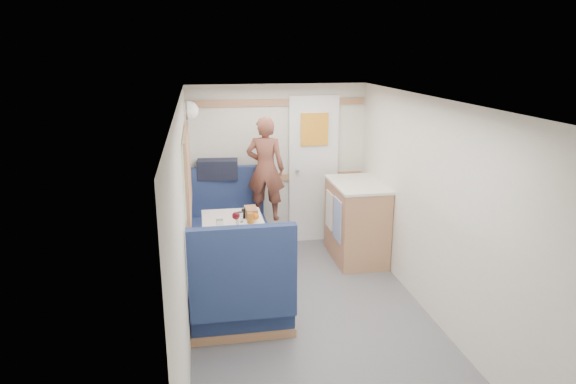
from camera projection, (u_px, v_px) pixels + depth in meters
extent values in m
plane|color=#515156|center=(317.00, 332.00, 4.52)|extent=(4.50, 4.50, 0.00)
plane|color=silver|center=(321.00, 103.00, 3.98)|extent=(4.50, 4.50, 0.00)
cube|color=silver|center=(278.00, 166.00, 6.38)|extent=(2.20, 0.02, 2.00)
cube|color=silver|center=(184.00, 233.00, 4.07)|extent=(0.02, 4.50, 2.00)
cube|color=silver|center=(443.00, 217.00, 4.43)|extent=(0.02, 4.50, 2.00)
cube|color=#A06748|center=(278.00, 178.00, 6.40)|extent=(2.15, 0.02, 0.08)
cube|color=#A06748|center=(278.00, 103.00, 6.15)|extent=(2.15, 0.02, 0.08)
cube|color=#ABBEA1|center=(187.00, 173.00, 4.95)|extent=(0.04, 1.30, 0.72)
cube|color=white|center=(313.00, 170.00, 6.45)|extent=(0.62, 0.04, 1.86)
cube|color=orange|center=(315.00, 129.00, 6.28)|extent=(0.34, 0.03, 0.40)
cylinder|color=silver|center=(297.00, 170.00, 6.36)|extent=(0.04, 0.10, 0.04)
cube|color=white|center=(233.00, 224.00, 5.17)|extent=(0.62, 0.92, 0.04)
cylinder|color=silver|center=(234.00, 256.00, 5.27)|extent=(0.08, 0.08, 0.66)
cylinder|color=silver|center=(235.00, 286.00, 5.36)|extent=(0.36, 0.36, 0.03)
cube|color=navy|center=(230.00, 240.00, 6.06)|extent=(0.88, 0.50, 0.45)
cube|color=navy|center=(227.00, 199.00, 6.21)|extent=(0.88, 0.10, 0.80)
cube|color=#A06748|center=(230.00, 254.00, 6.11)|extent=(0.90, 0.52, 0.08)
cube|color=navy|center=(241.00, 304.00, 4.54)|extent=(0.88, 0.50, 0.45)
cube|color=navy|center=(243.00, 273.00, 4.16)|extent=(0.88, 0.10, 0.80)
cube|color=#A06748|center=(242.00, 323.00, 4.59)|extent=(0.90, 0.52, 0.08)
cube|color=#A06748|center=(226.00, 180.00, 6.18)|extent=(0.90, 0.14, 0.04)
sphere|color=white|center=(189.00, 110.00, 5.63)|extent=(0.20, 0.20, 0.20)
cube|color=#A06748|center=(356.00, 222.00, 6.00)|extent=(0.54, 0.90, 0.90)
cube|color=silver|center=(358.00, 184.00, 5.88)|extent=(0.56, 0.92, 0.03)
cube|color=#5972B2|center=(337.00, 220.00, 5.76)|extent=(0.01, 0.30, 0.48)
cube|color=silver|center=(329.00, 210.00, 6.10)|extent=(0.01, 0.28, 0.44)
imported|color=brown|center=(265.00, 169.00, 5.95)|extent=(0.51, 0.41, 1.22)
cube|color=black|center=(218.00, 169.00, 6.13)|extent=(0.50, 0.27, 0.23)
cube|color=white|center=(252.00, 232.00, 4.86)|extent=(0.39, 0.45, 0.02)
sphere|color=orange|center=(255.00, 217.00, 5.17)|extent=(0.07, 0.07, 0.07)
cube|color=#D5C37B|center=(238.00, 231.00, 4.80)|extent=(0.10, 0.06, 0.03)
cylinder|color=white|center=(236.00, 228.00, 4.98)|extent=(0.06, 0.06, 0.01)
cylinder|color=white|center=(236.00, 223.00, 4.97)|extent=(0.01, 0.01, 0.10)
sphere|color=#49070F|center=(236.00, 216.00, 4.95)|extent=(0.08, 0.08, 0.08)
cylinder|color=silver|center=(220.00, 225.00, 4.90)|extent=(0.07, 0.07, 0.12)
cylinder|color=white|center=(240.00, 217.00, 5.16)|extent=(0.06, 0.06, 0.10)
cylinder|color=brown|center=(250.00, 218.00, 5.13)|extent=(0.07, 0.07, 0.10)
cylinder|color=black|center=(243.00, 214.00, 5.27)|extent=(0.04, 0.04, 0.10)
cylinder|color=white|center=(238.00, 221.00, 5.04)|extent=(0.04, 0.04, 0.10)
cube|color=#8D5E3B|center=(251.00, 212.00, 5.34)|extent=(0.13, 0.22, 0.09)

